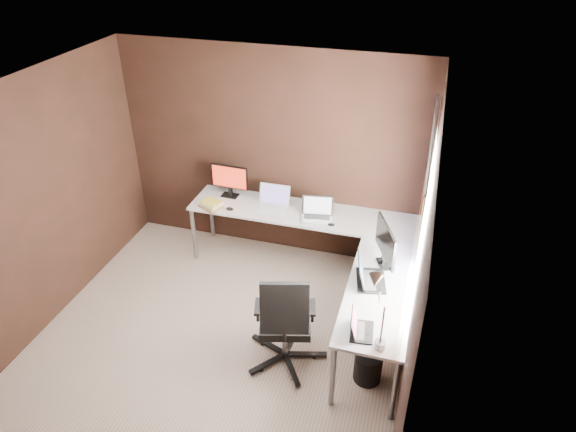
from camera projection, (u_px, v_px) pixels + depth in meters
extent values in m
cube|color=#C4AC98|center=(218.00, 342.00, 5.14)|extent=(3.60, 3.60, 0.00)
cube|color=white|center=(194.00, 100.00, 3.82)|extent=(3.60, 3.60, 0.00)
cube|color=black|center=(271.00, 155.00, 5.95)|extent=(3.60, 0.00, 2.50)
cube|color=black|center=(83.00, 404.00, 3.01)|extent=(3.60, 0.00, 2.50)
cube|color=black|center=(35.00, 209.00, 4.91)|extent=(0.00, 3.60, 2.50)
cube|color=black|center=(418.00, 275.00, 4.05)|extent=(0.00, 3.60, 2.50)
cube|color=white|center=(423.00, 230.00, 4.24)|extent=(0.00, 1.00, 1.30)
cube|color=orange|center=(407.00, 304.00, 3.76)|extent=(0.01, 0.35, 2.00)
cube|color=orange|center=(421.00, 207.00, 4.94)|extent=(0.01, 0.35, 2.00)
cylinder|color=slate|center=(433.00, 136.00, 3.81)|extent=(0.02, 1.90, 0.02)
cube|color=white|center=(303.00, 213.00, 5.87)|extent=(2.65, 0.60, 0.03)
cube|color=white|center=(380.00, 290.00, 4.71)|extent=(0.60, 1.65, 0.03)
cylinder|color=slate|center=(194.00, 234.00, 6.16)|extent=(0.05, 0.05, 0.70)
cylinder|color=slate|center=(211.00, 213.00, 6.58)|extent=(0.05, 0.05, 0.70)
cylinder|color=slate|center=(332.00, 376.00, 4.33)|extent=(0.05, 0.05, 0.70)
cylinder|color=slate|center=(395.00, 390.00, 4.20)|extent=(0.05, 0.05, 0.70)
cylinder|color=slate|center=(415.00, 245.00, 5.97)|extent=(0.05, 0.05, 0.70)
cube|color=white|center=(379.00, 274.00, 5.58)|extent=(0.42, 0.50, 0.60)
cube|color=black|center=(230.00, 195.00, 6.18)|extent=(0.20, 0.13, 0.01)
cube|color=black|center=(230.00, 191.00, 6.16)|extent=(0.05, 0.03, 0.09)
cube|color=black|center=(230.00, 177.00, 6.06)|extent=(0.45, 0.04, 0.29)
cube|color=red|center=(229.00, 177.00, 6.05)|extent=(0.42, 0.02, 0.26)
cube|color=black|center=(385.00, 264.00, 5.02)|extent=(0.20, 0.24, 0.01)
cube|color=black|center=(383.00, 260.00, 4.99)|extent=(0.04, 0.05, 0.09)
cube|color=black|center=(386.00, 241.00, 4.87)|extent=(0.24, 0.51, 0.34)
cube|color=#1224A8|center=(387.00, 241.00, 4.87)|extent=(0.21, 0.48, 0.31)
cube|color=white|center=(273.00, 207.00, 5.95)|extent=(0.37, 0.26, 0.02)
cube|color=white|center=(275.00, 194.00, 5.96)|extent=(0.36, 0.08, 0.23)
cube|color=#6D5AA5|center=(275.00, 194.00, 5.96)|extent=(0.32, 0.06, 0.19)
cube|color=silver|center=(317.00, 218.00, 5.73)|extent=(0.39, 0.30, 0.02)
cube|color=silver|center=(318.00, 205.00, 5.75)|extent=(0.36, 0.12, 0.22)
cube|color=silver|center=(318.00, 206.00, 5.74)|extent=(0.31, 0.10, 0.19)
cube|color=black|center=(371.00, 281.00, 4.80)|extent=(0.33, 0.42, 0.02)
cube|color=black|center=(361.00, 270.00, 4.74)|extent=(0.15, 0.38, 0.23)
cube|color=#1B273C|center=(362.00, 270.00, 4.74)|extent=(0.12, 0.33, 0.20)
cube|color=black|center=(362.00, 332.00, 4.23)|extent=(0.22, 0.29, 0.02)
cube|color=black|center=(354.00, 322.00, 4.19)|extent=(0.08, 0.27, 0.17)
cube|color=#CC5293|center=(354.00, 323.00, 4.19)|extent=(0.07, 0.24, 0.14)
cube|color=#9B7053|center=(211.00, 206.00, 5.95)|extent=(0.30, 0.29, 0.02)
cube|color=#E3DD45|center=(211.00, 205.00, 5.94)|extent=(0.27, 0.25, 0.02)
cube|color=white|center=(211.00, 203.00, 5.92)|extent=(0.28, 0.25, 0.02)
cube|color=#E3DD45|center=(211.00, 202.00, 5.92)|extent=(0.25, 0.22, 0.01)
ellipsoid|color=black|center=(230.00, 209.00, 5.89)|extent=(0.10, 0.09, 0.04)
ellipsoid|color=black|center=(331.00, 225.00, 5.61)|extent=(0.08, 0.05, 0.03)
cylinder|color=slate|center=(380.00, 345.00, 4.07)|extent=(0.09, 0.09, 0.07)
cylinder|color=slate|center=(382.00, 325.00, 3.96)|extent=(0.02, 0.02, 0.36)
cylinder|color=slate|center=(379.00, 297.00, 3.87)|extent=(0.02, 0.19, 0.27)
cone|color=slate|center=(375.00, 281.00, 3.89)|extent=(0.11, 0.14, 0.15)
cylinder|color=slate|center=(285.00, 338.00, 4.84)|extent=(0.06, 0.06, 0.38)
cube|color=black|center=(285.00, 321.00, 4.72)|extent=(0.57, 0.57, 0.08)
cube|color=black|center=(285.00, 309.00, 4.35)|extent=(0.44, 0.23, 0.50)
cylinder|color=black|center=(368.00, 367.00, 4.67)|extent=(0.29, 0.29, 0.29)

